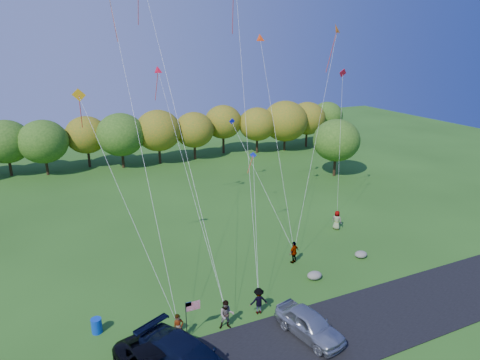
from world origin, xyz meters
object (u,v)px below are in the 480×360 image
object	(u,v)px
trash_barrel	(97,326)
flyer_b	(227,315)
flyer_d	(294,252)
flyer_a	(179,328)
flyer_c	(259,301)
flyer_e	(337,220)
minivan_silver	(309,324)

from	to	relation	value
trash_barrel	flyer_b	bearing A→B (deg)	-21.89
flyer_b	flyer_d	bearing A→B (deg)	52.33
flyer_a	flyer_c	xyz separation A→B (m)	(5.53, 0.44, 0.01)
flyer_a	flyer_d	xyz separation A→B (m)	(11.14, 5.17, 0.02)
flyer_a	trash_barrel	xyz separation A→B (m)	(-4.31, 2.85, -0.42)
flyer_e	trash_barrel	size ratio (longest dim) A/B	1.91
flyer_e	flyer_d	bearing A→B (deg)	86.87
minivan_silver	flyer_c	bearing A→B (deg)	104.59
flyer_b	trash_barrel	size ratio (longest dim) A/B	2.01
flyer_b	flyer_a	bearing A→B (deg)	-162.54
flyer_a	flyer_e	world-z (taller)	flyer_e
minivan_silver	flyer_e	world-z (taller)	flyer_e
flyer_c	flyer_d	bearing A→B (deg)	-130.39
flyer_b	trash_barrel	world-z (taller)	flyer_b
flyer_a	flyer_d	world-z (taller)	flyer_d
minivan_silver	flyer_a	bearing A→B (deg)	145.97
flyer_b	flyer_d	size ratio (longest dim) A/B	1.04
flyer_b	flyer_e	distance (m)	17.63
flyer_c	trash_barrel	world-z (taller)	flyer_c
flyer_a	flyer_d	bearing A→B (deg)	17.04
minivan_silver	flyer_d	xyz separation A→B (m)	(3.92, 8.07, 0.06)
flyer_e	trash_barrel	xyz separation A→B (m)	(-22.47, -6.09, -0.44)
flyer_d	trash_barrel	bearing A→B (deg)	-12.67
flyer_a	flyer_b	size ratio (longest dim) A/B	0.94
flyer_a	flyer_d	distance (m)	12.28
flyer_b	flyer_e	world-z (taller)	flyer_b
flyer_d	trash_barrel	world-z (taller)	flyer_d
flyer_b	trash_barrel	bearing A→B (deg)	177.43
flyer_b	flyer_d	distance (m)	9.67
flyer_b	flyer_c	distance (m)	2.56
minivan_silver	trash_barrel	world-z (taller)	minivan_silver
flyer_d	trash_barrel	size ratio (longest dim) A/B	1.93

